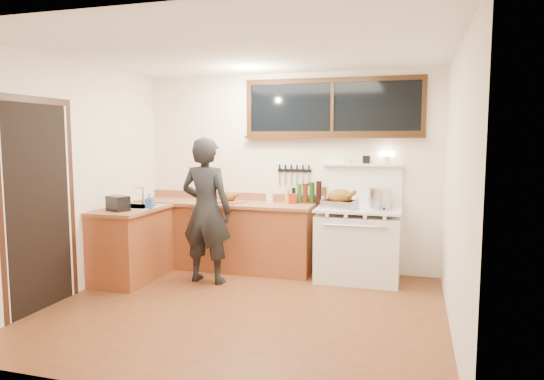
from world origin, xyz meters
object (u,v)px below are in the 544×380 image
(vintage_stove, at_px, (358,242))
(cutting_board, at_px, (229,198))
(roast_turkey, at_px, (340,200))
(man, at_px, (206,211))

(vintage_stove, bearing_deg, cutting_board, 179.58)
(cutting_board, bearing_deg, roast_turkey, -4.69)
(man, bearing_deg, vintage_stove, 19.61)
(vintage_stove, distance_m, roast_turkey, 0.59)
(vintage_stove, bearing_deg, man, -160.39)
(cutting_board, relative_size, roast_turkey, 1.03)
(vintage_stove, bearing_deg, roast_turkey, -153.26)
(vintage_stove, xyz_separation_m, roast_turkey, (-0.22, -0.11, 0.53))
(vintage_stove, height_order, man, man)
(vintage_stove, relative_size, roast_turkey, 3.52)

